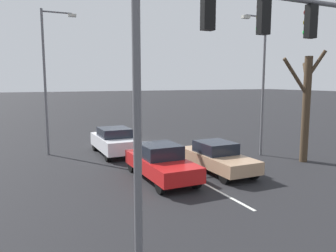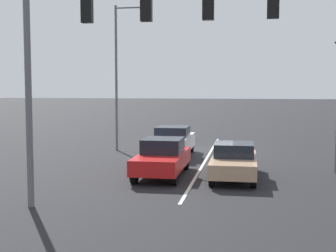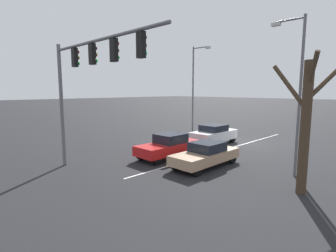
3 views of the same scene
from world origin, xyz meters
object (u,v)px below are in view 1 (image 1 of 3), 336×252
car_white_midlane_second (114,141)px  car_red_midlane_front (161,162)px  bare_tree_near (306,104)px  car_tan_leftlane_front (217,157)px  traffic_signal_gantry (241,44)px  street_lamp_right_shoulder (48,73)px  street_lamp_left_shoulder (261,76)px

car_white_midlane_second → car_red_midlane_front: bearing=94.8°
car_white_midlane_second → bare_tree_near: bare_tree_near is taller
car_red_midlane_front → car_tan_leftlane_front: bearing=-179.6°
traffic_signal_gantry → bare_tree_near: traffic_signal_gantry is taller
car_white_midlane_second → car_tan_leftlane_front: bearing=121.1°
car_tan_leftlane_front → bare_tree_near: 5.78m
car_tan_leftlane_front → car_red_midlane_front: (2.93, 0.02, 0.07)m
street_lamp_right_shoulder → car_tan_leftlane_front: bearing=133.1°
street_lamp_right_shoulder → street_lamp_left_shoulder: 12.06m
car_white_midlane_second → bare_tree_near: size_ratio=0.72×
traffic_signal_gantry → street_lamp_right_shoulder: bearing=-73.9°
car_white_midlane_second → street_lamp_left_shoulder: 9.18m
bare_tree_near → traffic_signal_gantry: bearing=32.4°
car_red_midlane_front → street_lamp_left_shoulder: 8.18m
traffic_signal_gantry → street_lamp_left_shoulder: size_ratio=1.10×
street_lamp_left_shoulder → street_lamp_right_shoulder: bearing=-26.2°
bare_tree_near → car_red_midlane_front: bearing=-2.1°
car_red_midlane_front → car_white_midlane_second: size_ratio=1.08×
traffic_signal_gantry → street_lamp_left_shoulder: 10.34m
street_lamp_left_shoulder → bare_tree_near: bearing=118.1°
car_white_midlane_second → bare_tree_near: 10.75m
car_white_midlane_second → street_lamp_left_shoulder: street_lamp_left_shoulder is taller
car_white_midlane_second → traffic_signal_gantry: 12.08m
car_tan_leftlane_front → bare_tree_near: size_ratio=0.77×
car_tan_leftlane_front → street_lamp_right_shoulder: 10.64m
street_lamp_right_shoulder → bare_tree_near: bearing=147.9°
car_tan_leftlane_front → traffic_signal_gantry: (3.05, 5.60, 4.53)m
street_lamp_left_shoulder → bare_tree_near: size_ratio=1.36×
car_white_midlane_second → bare_tree_near: bearing=145.4°
car_white_midlane_second → street_lamp_right_shoulder: size_ratio=0.51×
traffic_signal_gantry → bare_tree_near: size_ratio=1.49×
traffic_signal_gantry → street_lamp_left_shoulder: street_lamp_left_shoulder is taller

